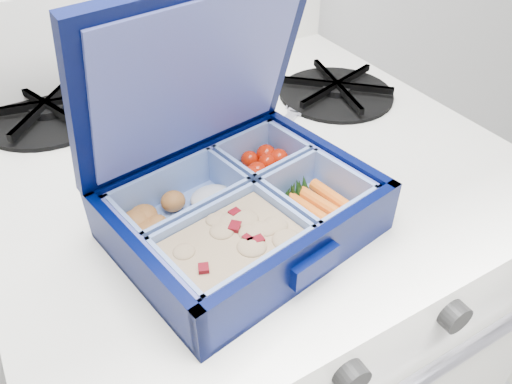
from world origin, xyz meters
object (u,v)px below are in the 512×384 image
stove (242,352)px  fork (268,139)px  bento_box (243,211)px  burner_grate (337,88)px

stove → fork: 0.48m
bento_box → burner_grate: size_ratio=1.45×
stove → bento_box: size_ratio=3.80×
bento_box → fork: bento_box is taller
stove → fork: size_ratio=4.77×
burner_grate → fork: (-0.16, -0.06, -0.01)m
stove → bento_box: 0.53m
stove → fork: (0.04, -0.01, 0.48)m
stove → burner_grate: 0.53m
bento_box → burner_grate: 0.33m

